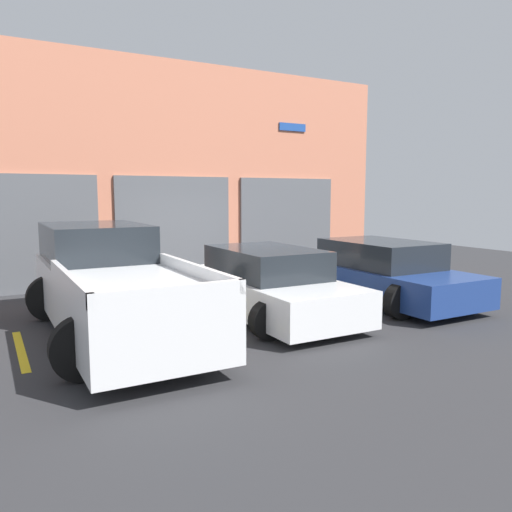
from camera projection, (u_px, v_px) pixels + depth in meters
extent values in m
plane|color=#2D2D30|center=(231.00, 300.00, 10.87)|extent=(28.00, 28.00, 0.00)
cube|color=#D17A5B|center=(176.00, 173.00, 13.39)|extent=(12.66, 0.60, 5.74)
cube|color=#595B60|center=(29.00, 234.00, 11.50)|extent=(3.12, 0.08, 2.76)
cube|color=#595B60|center=(175.00, 229.00, 13.18)|extent=(3.12, 0.08, 2.76)
cube|color=#595B60|center=(287.00, 225.00, 14.86)|extent=(3.12, 0.08, 2.76)
cube|color=#1E4799|center=(293.00, 127.00, 14.59)|extent=(0.90, 0.03, 0.22)
cube|color=white|center=(116.00, 297.00, 8.00)|extent=(1.84, 5.52, 0.88)
cube|color=#1E2328|center=(95.00, 241.00, 9.23)|extent=(1.69, 2.48, 0.65)
cube|color=white|center=(69.00, 280.00, 6.44)|extent=(0.08, 3.03, 0.18)
cube|color=white|center=(195.00, 270.00, 7.28)|extent=(0.08, 3.03, 0.18)
cube|color=white|center=(172.00, 294.00, 5.57)|extent=(1.84, 0.08, 0.18)
cylinder|color=black|center=(50.00, 298.00, 9.13)|extent=(0.82, 0.22, 0.82)
cylinder|color=black|center=(137.00, 290.00, 9.91)|extent=(0.82, 0.22, 0.82)
cylinder|color=black|center=(83.00, 348.00, 6.16)|extent=(0.82, 0.22, 0.82)
cylinder|color=black|center=(204.00, 331.00, 6.93)|extent=(0.82, 0.22, 0.82)
cube|color=white|center=(269.00, 293.00, 9.39)|extent=(1.75, 4.21, 0.62)
cube|color=#1E2328|center=(266.00, 262.00, 9.41)|extent=(1.54, 2.32, 0.53)
cylinder|color=black|center=(204.00, 292.00, 10.18)|extent=(0.63, 0.22, 0.63)
cylinder|color=black|center=(269.00, 285.00, 10.91)|extent=(0.63, 0.22, 0.63)
cylinder|color=black|center=(269.00, 320.00, 7.90)|extent=(0.63, 0.22, 0.63)
cylinder|color=black|center=(345.00, 309.00, 8.63)|extent=(0.63, 0.22, 0.63)
cube|color=navy|center=(383.00, 280.00, 10.75)|extent=(1.84, 4.32, 0.60)
cube|color=#1E2328|center=(380.00, 253.00, 10.77)|extent=(1.62, 2.37, 0.55)
cylinder|color=black|center=(316.00, 280.00, 11.54)|extent=(0.67, 0.22, 0.67)
cylinder|color=black|center=(369.00, 274.00, 12.31)|extent=(0.67, 0.22, 0.67)
cylinder|color=black|center=(400.00, 301.00, 9.21)|extent=(0.67, 0.22, 0.67)
cylinder|color=black|center=(460.00, 293.00, 9.99)|extent=(0.67, 0.22, 0.67)
cube|color=gold|center=(21.00, 350.00, 7.40)|extent=(0.12, 2.20, 0.01)
cube|color=gold|center=(199.00, 326.00, 8.76)|extent=(0.12, 2.20, 0.01)
cube|color=gold|center=(329.00, 308.00, 10.12)|extent=(0.12, 2.20, 0.01)
cube|color=gold|center=(429.00, 294.00, 11.48)|extent=(0.12, 2.20, 0.01)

